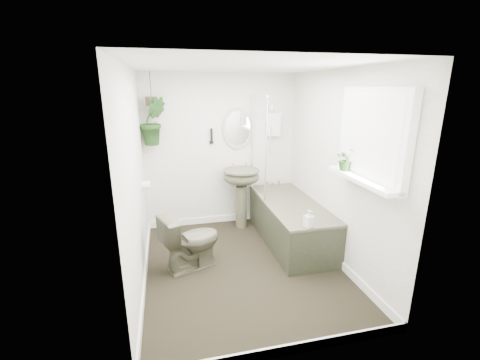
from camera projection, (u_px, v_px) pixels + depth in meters
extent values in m
cube|color=black|center=(243.00, 267.00, 3.91)|extent=(2.30, 2.80, 0.02)
cube|color=white|center=(243.00, 65.00, 3.26)|extent=(2.30, 2.80, 0.02)
cube|color=white|center=(221.00, 151.00, 4.90)|extent=(2.30, 0.02, 2.30)
cube|color=white|center=(290.00, 226.00, 2.26)|extent=(2.30, 0.02, 2.30)
cube|color=white|center=(135.00, 182.00, 3.33)|extent=(0.02, 2.80, 2.30)
cube|color=white|center=(337.00, 169.00, 3.84)|extent=(0.02, 2.80, 2.30)
cube|color=white|center=(243.00, 262.00, 3.89)|extent=(2.30, 2.80, 0.10)
cube|color=white|center=(273.00, 124.00, 4.90)|extent=(0.20, 0.10, 0.35)
ellipsoid|color=#AFAB99|center=(238.00, 128.00, 4.82)|extent=(0.46, 0.03, 0.62)
cylinder|color=black|center=(212.00, 136.00, 4.75)|extent=(0.04, 0.04, 0.22)
cylinder|color=white|center=(146.00, 185.00, 4.07)|extent=(0.11, 0.11, 0.11)
cube|color=white|center=(373.00, 136.00, 3.03)|extent=(0.08, 1.00, 0.90)
cube|color=white|center=(361.00, 179.00, 3.13)|extent=(0.18, 1.00, 0.04)
cube|color=white|center=(368.00, 136.00, 3.02)|extent=(0.01, 0.86, 0.76)
imported|color=#4A4A36|center=(191.00, 240.00, 3.79)|extent=(0.79, 0.62, 0.70)
imported|color=black|center=(346.00, 159.00, 3.36)|extent=(0.23, 0.20, 0.24)
imported|color=black|center=(153.00, 121.00, 4.40)|extent=(0.41, 0.35, 0.65)
imported|color=#312729|center=(309.00, 219.00, 3.59)|extent=(0.11, 0.12, 0.19)
cylinder|color=#3C3625|center=(152.00, 101.00, 4.33)|extent=(0.16, 0.16, 0.12)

